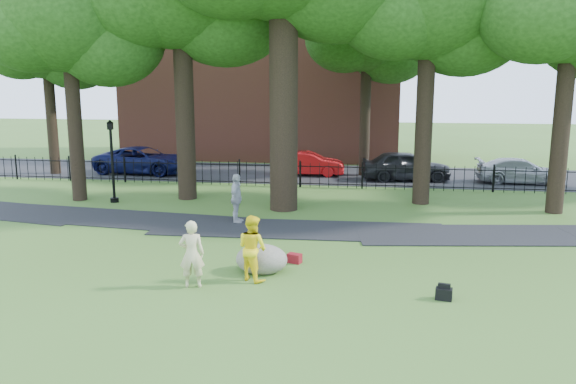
% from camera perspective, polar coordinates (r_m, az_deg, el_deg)
% --- Properties ---
extents(ground, '(120.00, 120.00, 0.00)m').
position_cam_1_polar(ground, '(15.81, -4.45, -7.28)').
color(ground, '#3B5C20').
rests_on(ground, ground).
extents(footpath, '(36.07, 3.85, 0.03)m').
position_cam_1_polar(footpath, '(19.32, 1.06, -3.86)').
color(footpath, black).
rests_on(footpath, ground).
extents(street, '(80.00, 7.00, 0.02)m').
position_cam_1_polar(street, '(31.20, 2.16, 1.83)').
color(street, black).
rests_on(street, ground).
extents(iron_fence, '(44.00, 0.04, 1.20)m').
position_cam_1_polar(iron_fence, '(27.19, 1.22, 1.76)').
color(iron_fence, black).
rests_on(iron_fence, ground).
extents(brick_building, '(18.00, 8.00, 12.00)m').
position_cam_1_polar(brick_building, '(39.34, -2.36, 12.48)').
color(brick_building, brown).
rests_on(brick_building, ground).
extents(tree_row, '(26.82, 7.96, 12.42)m').
position_cam_1_polar(tree_row, '(23.43, 1.42, 18.84)').
color(tree_row, black).
rests_on(tree_row, ground).
extents(woman, '(0.69, 0.54, 1.69)m').
position_cam_1_polar(woman, '(13.99, -9.75, -6.22)').
color(woman, beige).
rests_on(woman, ground).
extents(man, '(1.04, 0.99, 1.69)m').
position_cam_1_polar(man, '(14.31, -3.64, -5.68)').
color(man, yellow).
rests_on(man, ground).
extents(pedestrian, '(0.44, 1.05, 1.79)m').
position_cam_1_polar(pedestrian, '(20.16, -5.26, -0.67)').
color(pedestrian, '#AAABAF').
rests_on(pedestrian, ground).
extents(boulder, '(1.60, 1.35, 0.81)m').
position_cam_1_polar(boulder, '(15.01, -2.70, -6.63)').
color(boulder, gray).
rests_on(boulder, ground).
extents(lamppost, '(0.35, 0.35, 3.48)m').
position_cam_1_polar(lamppost, '(24.60, -17.42, 2.90)').
color(lamppost, black).
rests_on(lamppost, ground).
extents(backpack, '(0.41, 0.30, 0.28)m').
position_cam_1_polar(backpack, '(13.71, 15.55, -9.94)').
color(backpack, black).
rests_on(backpack, ground).
extents(red_bag, '(0.44, 0.35, 0.26)m').
position_cam_1_polar(red_bag, '(15.81, 0.66, -6.75)').
color(red_bag, maroon).
rests_on(red_bag, ground).
extents(red_sedan, '(3.97, 1.48, 1.30)m').
position_cam_1_polar(red_sedan, '(30.62, 2.04, 2.89)').
color(red_sedan, '#BA0E10').
rests_on(red_sedan, ground).
extents(navy_van, '(5.51, 2.88, 1.48)m').
position_cam_1_polar(navy_van, '(32.32, -14.52, 3.14)').
color(navy_van, '#0B103A').
rests_on(navy_van, ground).
extents(grey_car, '(4.72, 2.32, 1.55)m').
position_cam_1_polar(grey_car, '(29.61, 11.88, 2.63)').
color(grey_car, black).
rests_on(grey_car, ground).
extents(silver_car, '(4.34, 1.83, 1.25)m').
position_cam_1_polar(silver_car, '(30.49, 22.52, 1.98)').
color(silver_car, '#93949B').
rests_on(silver_car, ground).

